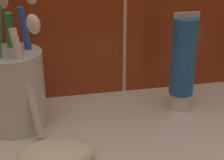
% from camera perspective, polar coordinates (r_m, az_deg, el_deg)
% --- Properties ---
extents(sink_counter, '(0.72, 0.29, 0.02)m').
position_cam_1_polar(sink_counter, '(0.47, 3.67, -9.99)').
color(sink_counter, silver).
rests_on(sink_counter, ground).
extents(toothbrush_cup, '(0.11, 0.11, 0.18)m').
position_cam_1_polar(toothbrush_cup, '(0.49, -14.88, -0.80)').
color(toothbrush_cup, silver).
rests_on(toothbrush_cup, sink_counter).
extents(toothpaste_tube, '(0.04, 0.03, 0.14)m').
position_cam_1_polar(toothpaste_tube, '(0.52, 10.75, 2.58)').
color(toothpaste_tube, white).
rests_on(toothpaste_tube, sink_counter).
extents(soap_bar, '(0.09, 0.06, 0.02)m').
position_cam_1_polar(soap_bar, '(0.42, -8.51, -11.10)').
color(soap_bar, silver).
rests_on(soap_bar, sink_counter).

